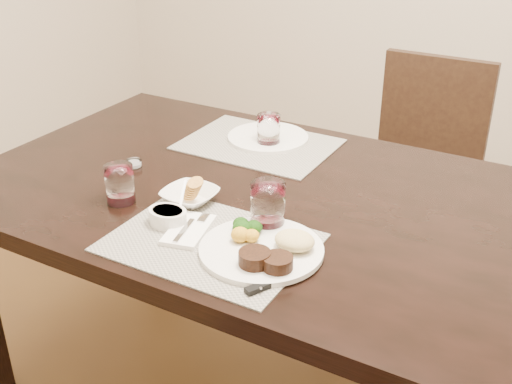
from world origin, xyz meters
The scene contains 14 objects.
dining_table centered at (0.00, 0.00, 0.67)m, with size 2.00×1.00×0.75m.
chair_far centered at (0.00, 0.93, 0.50)m, with size 0.42×0.42×0.90m.
placemat_near centered at (-0.16, -0.30, 0.75)m, with size 0.46×0.34×0.00m, color gray.
placemat_far centered at (-0.35, 0.27, 0.75)m, with size 0.46×0.34×0.00m, color gray.
dinner_plate centered at (-0.02, -0.28, 0.77)m, with size 0.28×0.28×0.05m.
napkin_fork centered at (-0.23, -0.28, 0.76)m, with size 0.12×0.17×0.02m.
steak_knife centered at (0.04, -0.36, 0.76)m, with size 0.08×0.23×0.01m.
cracker_bowl centered at (-0.31, -0.16, 0.77)m, with size 0.15×0.15×0.06m.
sauce_ramekin centered at (-0.30, -0.28, 0.78)m, with size 0.10×0.15×0.08m.
wine_glass_near centered at (-0.08, -0.17, 0.80)m, with size 0.08×0.08×0.11m.
far_plate centered at (-0.35, 0.32, 0.76)m, with size 0.26×0.26×0.01m, color silver.
wine_glass_far centered at (-0.32, 0.28, 0.80)m, with size 0.07×0.07×0.10m.
wine_glass_side centered at (-0.48, -0.24, 0.80)m, with size 0.07×0.07×0.10m.
salt_cellar centered at (-0.59, -0.05, 0.76)m, with size 0.05×0.05×0.02m.
Camera 1 is at (0.56, -1.35, 1.53)m, focal length 45.00 mm.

